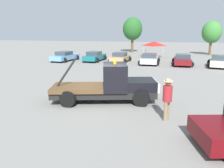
{
  "coord_description": "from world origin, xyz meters",
  "views": [
    {
      "loc": [
        3.77,
        -11.42,
        3.88
      ],
      "look_at": [
        0.5,
        0.0,
        1.05
      ],
      "focal_mm": 35.0,
      "sensor_mm": 36.0,
      "label": 1
    }
  ],
  "objects": [
    {
      "name": "parked_car_tan",
      "position": [
        -3.08,
        16.38,
        0.65
      ],
      "size": [
        2.44,
        4.24,
        1.34
      ],
      "rotation": [
        0.0,
        0.0,
        1.56
      ],
      "color": "tan",
      "rests_on": "ground"
    },
    {
      "name": "parked_car_skyblue",
      "position": [
        -10.74,
        15.68,
        0.65
      ],
      "size": [
        2.68,
        4.97,
        1.34
      ],
      "rotation": [
        0.0,
        0.0,
        1.49
      ],
      "color": "#669ED1",
      "rests_on": "ground"
    },
    {
      "name": "tow_truck",
      "position": [
        0.34,
        0.11,
        0.93
      ],
      "size": [
        6.21,
        3.61,
        2.51
      ],
      "rotation": [
        0.0,
        0.0,
        0.31
      ],
      "color": "black",
      "rests_on": "ground"
    },
    {
      "name": "parked_car_cream",
      "position": [
        8.68,
        15.62,
        0.65
      ],
      "size": [
        2.89,
        4.67,
        1.34
      ],
      "rotation": [
        0.0,
        0.0,
        1.44
      ],
      "color": "beige",
      "rests_on": "ground"
    },
    {
      "name": "parked_car_silver",
      "position": [
        0.81,
        15.84,
        0.65
      ],
      "size": [
        2.65,
        4.45,
        1.34
      ],
      "rotation": [
        0.0,
        0.0,
        1.61
      ],
      "color": "#B7B7BC",
      "rests_on": "ground"
    },
    {
      "name": "tree_center",
      "position": [
        -4.39,
        31.48,
        4.48
      ],
      "size": [
        3.74,
        3.74,
        6.68
      ],
      "color": "brown",
      "rests_on": "ground"
    },
    {
      "name": "ground_plane",
      "position": [
        0.0,
        0.0,
        0.0
      ],
      "size": [
        160.0,
        160.0,
        0.0
      ],
      "primitive_type": "plane",
      "color": "gray"
    },
    {
      "name": "parked_car_teal",
      "position": [
        -6.76,
        16.68,
        0.65
      ],
      "size": [
        2.44,
        4.65,
        1.34
      ],
      "rotation": [
        0.0,
        0.0,
        1.55
      ],
      "color": "#196670",
      "rests_on": "ground"
    },
    {
      "name": "parked_car_maroon",
      "position": [
        4.7,
        16.11,
        0.65
      ],
      "size": [
        2.5,
        4.69,
        1.34
      ],
      "rotation": [
        0.0,
        0.0,
        1.58
      ],
      "color": "maroon",
      "rests_on": "ground"
    },
    {
      "name": "person_near_truck",
      "position": [
        3.58,
        -1.85,
        1.12
      ],
      "size": [
        0.42,
        0.42,
        1.9
      ],
      "rotation": [
        0.0,
        0.0,
        2.77
      ],
      "color": "#847051",
      "rests_on": "ground"
    },
    {
      "name": "canopy_tent_red",
      "position": [
        0.56,
        23.76,
        2.12
      ],
      "size": [
        2.96,
        2.96,
        2.48
      ],
      "color": "#9E9EA3",
      "rests_on": "ground"
    },
    {
      "name": "tree_left",
      "position": [
        9.58,
        29.86,
        3.86
      ],
      "size": [
        3.22,
        3.22,
        5.76
      ],
      "color": "brown",
      "rests_on": "ground"
    }
  ]
}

